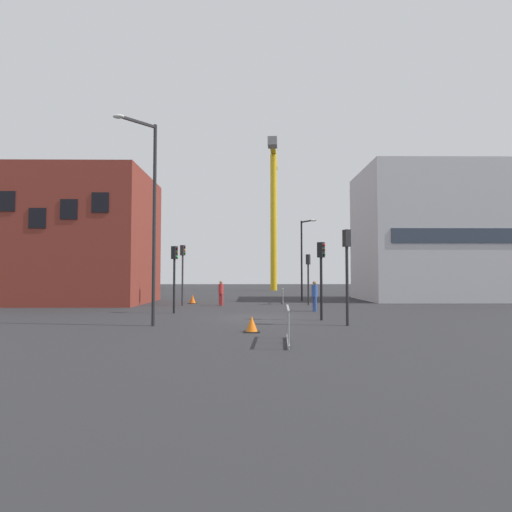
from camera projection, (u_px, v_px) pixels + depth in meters
ground at (258, 318)px, 20.03m from camera, size 160.00×160.00×0.00m
brick_building at (81, 239)px, 30.93m from camera, size 9.96×8.76×9.51m
office_block at (435, 235)px, 34.96m from camera, size 12.21×8.63×10.90m
construction_crane at (274, 197)px, 58.35m from camera, size 2.10×14.05×19.93m
streetlamp_tall at (150, 207)px, 16.91m from camera, size 1.42×1.39×8.27m
streetlamp_short at (303, 253)px, 33.28m from camera, size 1.08×1.47×6.44m
traffic_light_far at (174, 268)px, 22.64m from camera, size 0.39×0.35×3.63m
traffic_light_near at (308, 271)px, 29.00m from camera, size 0.35×0.39×3.51m
traffic_light_verge at (347, 261)px, 17.06m from camera, size 0.32×0.39×3.92m
traffic_light_corner at (183, 265)px, 28.35m from camera, size 0.39×0.34×4.11m
traffic_light_median at (321, 267)px, 19.08m from camera, size 0.37×0.37×3.56m
pedestrian_walking at (315, 294)px, 23.78m from camera, size 0.34×0.34×1.73m
pedestrian_waiting at (221, 291)px, 28.48m from camera, size 0.34×0.34×1.68m
safety_barrier_right_run at (283, 296)px, 30.73m from camera, size 0.22×2.03×1.08m
safety_barrier_mid_span at (288, 325)px, 12.52m from camera, size 0.22×2.36×1.08m
traffic_cone_on_verge at (252, 325)px, 15.00m from camera, size 0.57×0.57×0.58m
traffic_cone_orange at (193, 299)px, 30.48m from camera, size 0.63×0.63×0.64m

